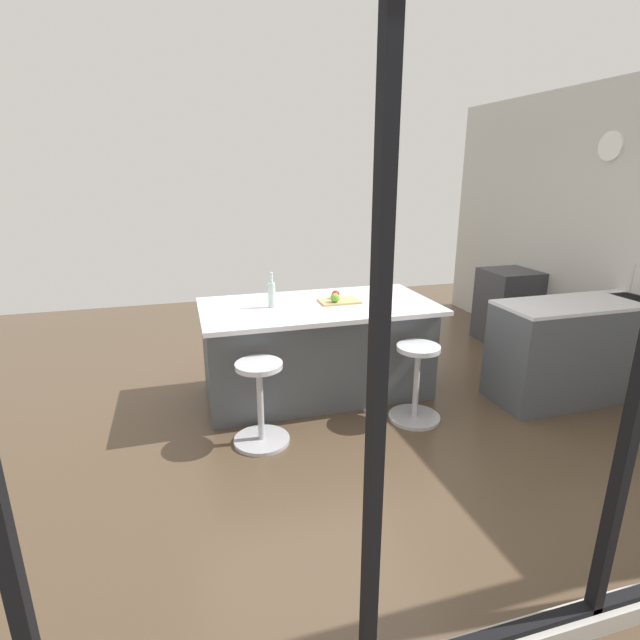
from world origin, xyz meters
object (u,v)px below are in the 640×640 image
(stool_middle, at_px, (260,406))
(apple_green, at_px, (335,298))
(apple_red, at_px, (336,294))
(oven_range, at_px, (508,306))
(cutting_board, at_px, (339,301))
(stool_by_window, at_px, (416,385))
(kitchen_island, at_px, (317,349))
(water_bottle, at_px, (272,294))

(stool_middle, bearing_deg, apple_green, -141.80)
(stool_middle, xyz_separation_m, apple_red, (-0.85, -0.76, 0.64))
(oven_range, bearing_deg, apple_green, 19.28)
(apple_green, bearing_deg, cutting_board, -135.34)
(cutting_board, bearing_deg, stool_by_window, 123.87)
(stool_middle, distance_m, cutting_board, 1.25)
(stool_middle, relative_size, apple_red, 8.83)
(oven_range, distance_m, apple_green, 2.73)
(oven_range, distance_m, stool_by_window, 2.52)
(stool_middle, height_order, apple_red, apple_red)
(kitchen_island, relative_size, apple_green, 24.98)
(stool_by_window, distance_m, apple_red, 1.10)
(kitchen_island, relative_size, apple_red, 27.68)
(kitchen_island, bearing_deg, cutting_board, 169.78)
(stool_middle, distance_m, water_bottle, 1.02)
(apple_green, height_order, water_bottle, water_bottle)
(kitchen_island, distance_m, stool_middle, 0.99)
(stool_by_window, relative_size, apple_red, 8.83)
(stool_by_window, bearing_deg, cutting_board, -56.13)
(apple_red, bearing_deg, stool_by_window, 122.16)
(cutting_board, xyz_separation_m, apple_green, (0.06, 0.06, 0.05))
(apple_red, bearing_deg, apple_green, 69.37)
(cutting_board, height_order, apple_red, apple_red)
(kitchen_island, bearing_deg, apple_green, 145.79)
(oven_range, relative_size, stool_by_window, 1.34)
(kitchen_island, distance_m, cutting_board, 0.50)
(water_bottle, bearing_deg, oven_range, -165.12)
(apple_green, bearing_deg, kitchen_island, -34.21)
(stool_by_window, height_order, water_bottle, water_bottle)
(kitchen_island, height_order, water_bottle, water_bottle)
(water_bottle, bearing_deg, cutting_board, 179.51)
(stool_middle, bearing_deg, cutting_board, -141.31)
(cutting_board, relative_size, apple_red, 4.75)
(stool_by_window, xyz_separation_m, stool_middle, (1.32, 0.00, 0.00))
(oven_range, distance_m, apple_red, 2.65)
(stool_middle, height_order, cutting_board, cutting_board)
(apple_red, distance_m, apple_green, 0.13)
(water_bottle, bearing_deg, stool_by_window, 147.30)
(oven_range, bearing_deg, stool_middle, 24.46)
(stool_by_window, distance_m, apple_green, 1.04)
(stool_middle, relative_size, cutting_board, 1.86)
(oven_range, bearing_deg, kitchen_island, 16.49)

